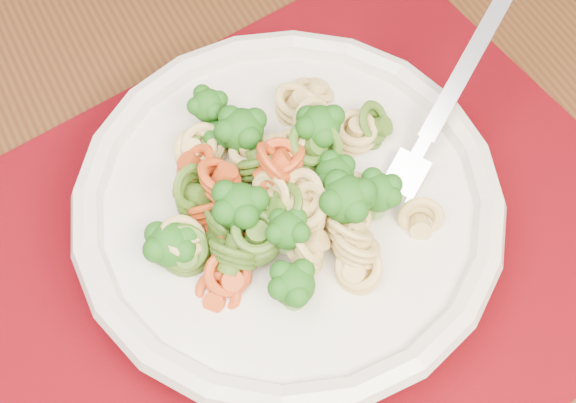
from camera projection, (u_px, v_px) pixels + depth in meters
dining_table at (163, 181)px, 0.67m from camera, size 1.35×0.95×0.72m
placemat at (291, 252)px, 0.52m from camera, size 0.45×0.35×0.00m
pasta_bowl at (288, 209)px, 0.50m from camera, size 0.27×0.27×0.05m
pasta_broccoli_heap at (288, 197)px, 0.48m from camera, size 0.23×0.23×0.06m
fork at (407, 174)px, 0.49m from camera, size 0.18×0.10×0.08m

